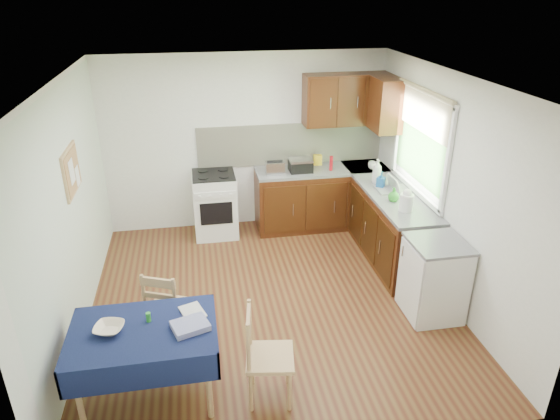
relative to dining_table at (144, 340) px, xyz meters
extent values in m
plane|color=#4F2415|center=(1.26, 1.27, -0.63)|extent=(4.20, 4.20, 0.00)
cube|color=white|center=(1.26, 1.27, 1.87)|extent=(4.00, 4.20, 0.02)
cube|color=silver|center=(1.26, 3.37, 0.62)|extent=(4.00, 0.02, 2.50)
cube|color=silver|center=(1.26, -0.83, 0.62)|extent=(4.00, 0.02, 2.50)
cube|color=silver|center=(-0.74, 1.27, 0.62)|extent=(0.02, 4.20, 2.50)
cube|color=silver|center=(3.26, 1.27, 0.62)|extent=(0.02, 4.20, 2.50)
cube|color=black|center=(2.31, 3.07, -0.20)|extent=(1.90, 0.60, 0.86)
cube|color=black|center=(2.96, 1.92, -0.20)|extent=(0.60, 1.70, 0.86)
cube|color=slate|center=(2.31, 3.07, 0.25)|extent=(1.90, 0.60, 0.04)
cube|color=slate|center=(2.96, 1.92, 0.25)|extent=(0.60, 1.70, 0.04)
cube|color=slate|center=(2.96, 3.07, 0.25)|extent=(0.60, 0.60, 0.04)
cube|color=beige|center=(1.91, 3.35, 0.57)|extent=(2.70, 0.02, 0.60)
cube|color=black|center=(2.66, 3.19, 1.22)|extent=(1.20, 0.35, 0.70)
cube|color=black|center=(3.09, 2.77, 1.22)|extent=(0.35, 0.50, 0.70)
cube|color=white|center=(0.76, 3.07, -0.18)|extent=(0.60, 0.60, 0.90)
cube|color=black|center=(0.76, 3.07, 0.28)|extent=(0.58, 0.58, 0.02)
cube|color=black|center=(0.76, 2.76, -0.18)|extent=(0.44, 0.01, 0.32)
cube|color=#305C26|center=(3.25, 1.97, 0.87)|extent=(0.01, 1.40, 0.85)
cube|color=white|center=(3.23, 1.97, 1.52)|extent=(0.04, 1.48, 0.06)
cube|color=white|center=(3.23, 1.97, 0.32)|extent=(0.04, 1.48, 0.06)
cube|color=tan|center=(3.22, 1.97, 1.30)|extent=(0.02, 1.36, 0.44)
cube|color=white|center=(2.96, 0.72, -0.20)|extent=(0.55, 0.58, 0.85)
cube|color=slate|center=(2.96, 0.72, 0.24)|extent=(0.58, 0.60, 0.03)
cube|color=tan|center=(-0.71, 1.57, 0.97)|extent=(0.02, 0.62, 0.47)
cube|color=#AB6B47|center=(-0.70, 1.57, 0.97)|extent=(0.01, 0.56, 0.41)
cube|color=white|center=(-0.69, 1.49, 0.99)|extent=(0.00, 0.18, 0.24)
cube|color=white|center=(-0.69, 1.69, 0.87)|extent=(0.00, 0.15, 0.20)
cube|color=#0D1537|center=(0.00, 0.00, 0.09)|extent=(1.17, 0.78, 0.03)
cube|color=#0D1537|center=(0.00, -0.40, -0.03)|extent=(1.21, 0.02, 0.26)
cube|color=#0D1537|center=(0.00, 0.40, -0.03)|extent=(1.21, 0.02, 0.26)
cube|color=#0D1537|center=(-0.60, 0.00, -0.03)|extent=(0.02, 0.82, 0.26)
cube|color=#0D1537|center=(0.60, 0.00, -0.03)|extent=(0.02, 0.82, 0.26)
cylinder|color=tan|center=(-0.51, -0.31, -0.28)|extent=(0.05, 0.05, 0.70)
cylinder|color=tan|center=(0.51, -0.31, -0.28)|extent=(0.05, 0.05, 0.70)
cylinder|color=tan|center=(-0.51, 0.31, -0.28)|extent=(0.05, 0.05, 0.70)
cylinder|color=tan|center=(0.51, 0.31, -0.28)|extent=(0.05, 0.05, 0.70)
cube|color=tan|center=(0.17, 0.73, -0.21)|extent=(0.51, 0.51, 0.04)
cube|color=tan|center=(0.10, 0.57, 0.11)|extent=(0.33, 0.16, 0.28)
cylinder|color=tan|center=(0.38, 0.81, -0.42)|extent=(0.03, 0.03, 0.41)
cylinder|color=tan|center=(0.09, 0.93, -0.42)|extent=(0.03, 0.03, 0.41)
cylinder|color=tan|center=(0.25, 0.52, -0.42)|extent=(0.03, 0.03, 0.41)
cylinder|color=tan|center=(-0.04, 0.64, -0.42)|extent=(0.03, 0.03, 0.41)
cube|color=tan|center=(1.04, -0.17, -0.20)|extent=(0.46, 0.46, 0.04)
cube|color=tan|center=(0.87, -0.15, 0.14)|extent=(0.08, 0.36, 0.29)
cylinder|color=tan|center=(1.17, -0.36, -0.41)|extent=(0.03, 0.03, 0.43)
cylinder|color=tan|center=(1.22, -0.04, -0.41)|extent=(0.03, 0.03, 0.43)
cylinder|color=tan|center=(0.85, -0.31, -0.41)|extent=(0.03, 0.03, 0.43)
cylinder|color=tan|center=(0.90, 0.01, -0.41)|extent=(0.03, 0.03, 0.43)
cube|color=#BCBCC1|center=(1.61, 2.96, 0.36)|extent=(0.26, 0.16, 0.18)
cube|color=black|center=(1.61, 2.96, 0.46)|extent=(0.22, 0.02, 0.02)
cube|color=black|center=(1.98, 3.01, 0.35)|extent=(0.31, 0.27, 0.15)
cube|color=#BCBCC1|center=(1.98, 3.01, 0.44)|extent=(0.31, 0.27, 0.03)
cylinder|color=#B20E18|center=(2.41, 2.97, 0.38)|extent=(0.05, 0.05, 0.21)
cube|color=yellow|center=(2.29, 3.23, 0.35)|extent=(0.12, 0.09, 0.15)
cube|color=gray|center=(3.00, 2.10, 0.28)|extent=(0.40, 0.31, 0.02)
cylinder|color=white|center=(3.00, 2.10, 0.37)|extent=(0.05, 0.19, 0.19)
cylinder|color=white|center=(2.91, 1.50, 0.37)|extent=(0.16, 0.16, 0.20)
sphere|color=white|center=(2.91, 1.50, 0.49)|extent=(0.10, 0.10, 0.10)
imported|color=white|center=(3.02, 2.92, 0.32)|extent=(0.16, 0.16, 0.10)
imported|color=white|center=(2.88, 2.40, 0.44)|extent=(0.14, 0.14, 0.32)
imported|color=#1B579E|center=(2.87, 2.22, 0.38)|extent=(0.14, 0.14, 0.21)
imported|color=#2C8F27|center=(2.87, 1.78, 0.36)|extent=(0.19, 0.19, 0.17)
imported|color=#F7E4CA|center=(-0.26, 0.02, 0.13)|extent=(0.28, 0.28, 0.06)
imported|color=white|center=(0.33, 0.13, 0.11)|extent=(0.25, 0.29, 0.02)
cylinder|color=green|center=(0.05, 0.10, 0.15)|extent=(0.04, 0.04, 0.08)
cube|color=#293096|center=(0.39, -0.05, 0.13)|extent=(0.34, 0.31, 0.05)
camera|label=1|loc=(0.54, -3.47, 2.72)|focal=32.00mm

